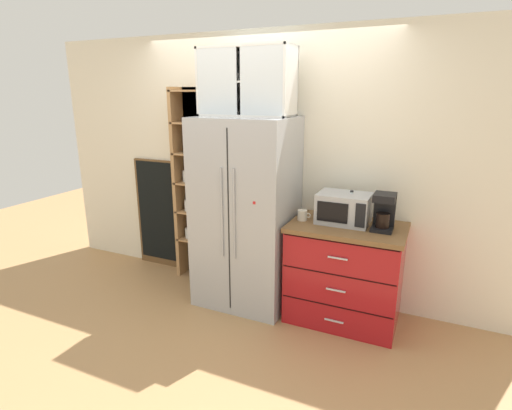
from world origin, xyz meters
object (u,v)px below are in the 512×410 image
object	(u,v)px
refrigerator	(246,213)
bottle_clear	(351,208)
chalkboard_menu	(159,213)
microwave	(344,208)
coffee_maker	(384,211)
mug_cream	(302,215)
mug_charcoal	(349,219)

from	to	relation	value
refrigerator	bottle_clear	distance (m)	0.96
chalkboard_menu	refrigerator	bearing A→B (deg)	-14.12
microwave	coffee_maker	size ratio (longest dim) A/B	1.42
coffee_maker	chalkboard_menu	distance (m)	2.56
microwave	mug_cream	size ratio (longest dim) A/B	3.66
refrigerator	bottle_clear	xyz separation A→B (m)	(0.95, 0.12, 0.13)
mug_cream	mug_charcoal	distance (m)	0.40
mug_cream	chalkboard_menu	bearing A→B (deg)	170.16
mug_cream	microwave	bearing A→B (deg)	13.09
coffee_maker	chalkboard_menu	xyz separation A→B (m)	(-2.51, 0.28, -0.41)
microwave	bottle_clear	size ratio (longest dim) A/B	1.55
mug_charcoal	bottle_clear	bearing A→B (deg)	91.83
refrigerator	mug_cream	world-z (taller)	refrigerator
refrigerator	bottle_clear	bearing A→B (deg)	7.23
refrigerator	microwave	size ratio (longest dim) A/B	4.04
refrigerator	mug_charcoal	xyz separation A→B (m)	(0.95, 0.06, 0.05)
chalkboard_menu	mug_cream	bearing A→B (deg)	-9.84
coffee_maker	mug_cream	xyz separation A→B (m)	(-0.68, -0.04, -0.11)
microwave	chalkboard_menu	xyz separation A→B (m)	(-2.18, 0.24, -0.39)
bottle_clear	chalkboard_menu	bearing A→B (deg)	174.82
microwave	mug_cream	world-z (taller)	microwave
microwave	mug_charcoal	distance (m)	0.11
coffee_maker	bottle_clear	size ratio (longest dim) A/B	1.09
microwave	mug_charcoal	size ratio (longest dim) A/B	4.00
microwave	mug_cream	xyz separation A→B (m)	(-0.34, -0.08, -0.08)
mug_cream	coffee_maker	bearing A→B (deg)	3.18
mug_cream	bottle_clear	size ratio (longest dim) A/B	0.42
bottle_clear	microwave	bearing A→B (deg)	-145.72
microwave	chalkboard_menu	bearing A→B (deg)	173.76
bottle_clear	mug_cream	bearing A→B (deg)	-163.72
mug_cream	mug_charcoal	bearing A→B (deg)	7.40
refrigerator	mug_charcoal	world-z (taller)	refrigerator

